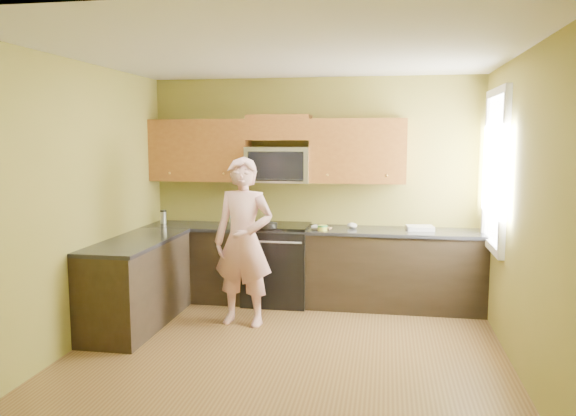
% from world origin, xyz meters
% --- Properties ---
extents(floor, '(4.00, 4.00, 0.00)m').
position_xyz_m(floor, '(0.00, 0.00, 0.00)').
color(floor, brown).
rests_on(floor, ground).
extents(ceiling, '(4.00, 4.00, 0.00)m').
position_xyz_m(ceiling, '(0.00, 0.00, 2.70)').
color(ceiling, white).
rests_on(ceiling, ground).
extents(wall_back, '(4.00, 0.00, 4.00)m').
position_xyz_m(wall_back, '(0.00, 2.00, 1.35)').
color(wall_back, olive).
rests_on(wall_back, ground).
extents(wall_front, '(4.00, 0.00, 4.00)m').
position_xyz_m(wall_front, '(0.00, -2.00, 1.35)').
color(wall_front, olive).
rests_on(wall_front, ground).
extents(wall_left, '(0.00, 4.00, 4.00)m').
position_xyz_m(wall_left, '(-2.00, 0.00, 1.35)').
color(wall_left, olive).
rests_on(wall_left, ground).
extents(wall_right, '(0.00, 4.00, 4.00)m').
position_xyz_m(wall_right, '(2.00, 0.00, 1.35)').
color(wall_right, olive).
rests_on(wall_right, ground).
extents(cabinet_back_run, '(4.00, 0.60, 0.88)m').
position_xyz_m(cabinet_back_run, '(0.00, 1.70, 0.44)').
color(cabinet_back_run, black).
rests_on(cabinet_back_run, floor).
extents(cabinet_left_run, '(0.60, 1.60, 0.88)m').
position_xyz_m(cabinet_left_run, '(-1.70, 0.60, 0.44)').
color(cabinet_left_run, black).
rests_on(cabinet_left_run, floor).
extents(countertop_back, '(4.00, 0.62, 0.04)m').
position_xyz_m(countertop_back, '(0.00, 1.69, 0.90)').
color(countertop_back, black).
rests_on(countertop_back, cabinet_back_run).
extents(countertop_left, '(0.62, 1.60, 0.04)m').
position_xyz_m(countertop_left, '(-1.69, 0.60, 0.90)').
color(countertop_left, black).
rests_on(countertop_left, cabinet_left_run).
extents(stove, '(0.76, 0.65, 0.95)m').
position_xyz_m(stove, '(-0.40, 1.68, 0.47)').
color(stove, black).
rests_on(stove, floor).
extents(microwave, '(0.76, 0.40, 0.42)m').
position_xyz_m(microwave, '(-0.40, 1.80, 1.45)').
color(microwave, silver).
rests_on(microwave, wall_back).
extents(upper_cab_left, '(1.22, 0.33, 0.75)m').
position_xyz_m(upper_cab_left, '(-1.39, 1.83, 1.45)').
color(upper_cab_left, brown).
rests_on(upper_cab_left, wall_back).
extents(upper_cab_right, '(1.12, 0.33, 0.75)m').
position_xyz_m(upper_cab_right, '(0.54, 1.83, 1.45)').
color(upper_cab_right, brown).
rests_on(upper_cab_right, wall_back).
extents(upper_cab_over_mw, '(0.76, 0.33, 0.30)m').
position_xyz_m(upper_cab_over_mw, '(-0.40, 1.83, 2.10)').
color(upper_cab_over_mw, brown).
rests_on(upper_cab_over_mw, wall_back).
extents(window, '(0.06, 1.06, 1.66)m').
position_xyz_m(window, '(1.98, 1.20, 1.65)').
color(window, white).
rests_on(window, wall_right).
extents(woman, '(0.70, 0.50, 1.78)m').
position_xyz_m(woman, '(-0.60, 0.84, 0.89)').
color(woman, '#E97874').
rests_on(woman, floor).
extents(frying_pan, '(0.32, 0.46, 0.06)m').
position_xyz_m(frying_pan, '(-0.47, 1.44, 0.95)').
color(frying_pan, black).
rests_on(frying_pan, stove).
extents(butter_tub, '(0.15, 0.15, 0.08)m').
position_xyz_m(butter_tub, '(0.17, 1.51, 0.92)').
color(butter_tub, '#F6F640').
rests_on(butter_tub, countertop_back).
extents(toast_slice, '(0.13, 0.13, 0.01)m').
position_xyz_m(toast_slice, '(0.19, 1.65, 0.93)').
color(toast_slice, '#B27F47').
rests_on(toast_slice, countertop_back).
extents(napkin_a, '(0.12, 0.13, 0.06)m').
position_xyz_m(napkin_a, '(0.08, 1.56, 0.95)').
color(napkin_a, silver).
rests_on(napkin_a, countertop_back).
extents(napkin_b, '(0.15, 0.16, 0.07)m').
position_xyz_m(napkin_b, '(0.49, 1.74, 0.95)').
color(napkin_b, silver).
rests_on(napkin_b, countertop_back).
extents(dish_towel, '(0.32, 0.27, 0.05)m').
position_xyz_m(dish_towel, '(1.27, 1.74, 0.95)').
color(dish_towel, white).
rests_on(dish_towel, countertop_back).
extents(travel_mug, '(0.08, 0.08, 0.16)m').
position_xyz_m(travel_mug, '(-1.85, 1.73, 0.92)').
color(travel_mug, silver).
rests_on(travel_mug, countertop_back).
extents(glass_a, '(0.09, 0.09, 0.12)m').
position_xyz_m(glass_a, '(-1.01, 1.89, 0.98)').
color(glass_a, silver).
rests_on(glass_a, countertop_back).
extents(glass_c, '(0.08, 0.08, 0.12)m').
position_xyz_m(glass_c, '(-0.88, 1.74, 0.98)').
color(glass_c, silver).
rests_on(glass_c, countertop_back).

